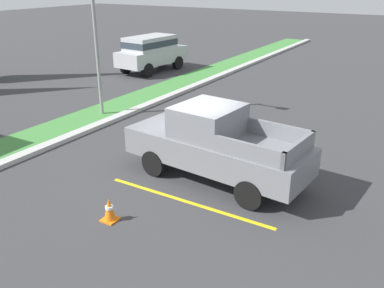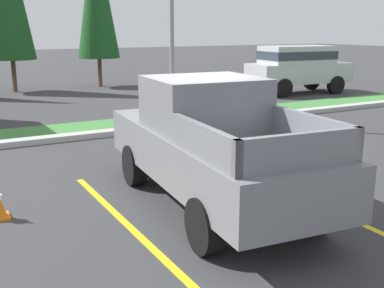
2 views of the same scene
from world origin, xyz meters
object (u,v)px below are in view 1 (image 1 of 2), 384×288
Objects in this scene: suv_distant at (151,51)px; street_light at (98,26)px; pickup_truck_main at (215,144)px; traffic_cone at (109,210)px.

suv_distant is 8.97m from street_light.
street_light is at bearing 67.80° from pickup_truck_main.
pickup_truck_main is 0.88× the size of street_light.
suv_distant is 0.78× the size of street_light.
suv_distant is at bearing 33.16° from traffic_cone.
traffic_cone is (-13.84, -9.04, -0.95)m from suv_distant.
traffic_cone is (-3.23, 1.03, -0.75)m from pickup_truck_main.
traffic_cone is at bearing -146.84° from suv_distant.
pickup_truck_main is 3.47m from traffic_cone.
pickup_truck_main reaches higher than traffic_cone.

